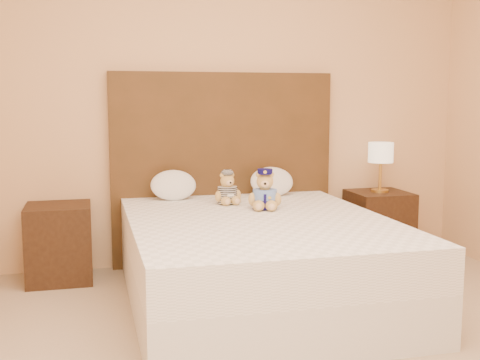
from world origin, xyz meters
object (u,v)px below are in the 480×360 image
nightstand_left (59,243)px  pillow_right (272,180)px  nightstand_right (379,225)px  teddy_prisoner (227,188)px  pillow_left (173,184)px  lamp (381,155)px  teddy_police (265,189)px  bed (258,260)px

nightstand_left → pillow_right: pillow_right is taller
nightstand_right → teddy_prisoner: 1.40m
nightstand_left → pillow_left: pillow_left is taller
teddy_prisoner → pillow_left: 0.45m
lamp → pillow_right: bearing=178.1°
teddy_police → bed: bearing=-98.7°
teddy_police → teddy_prisoner: 0.33m
teddy_police → nightstand_right: bearing=40.0°
lamp → pillow_left: size_ratio=1.18×
pillow_right → teddy_police: bearing=-111.8°
teddy_police → teddy_prisoner: teddy_police is taller
nightstand_right → pillow_left: pillow_left is taller
bed → teddy_prisoner: bearing=97.6°
nightstand_left → nightstand_right: same height
nightstand_right → pillow_left: size_ratio=1.62×
teddy_police → pillow_right: size_ratio=0.79×
pillow_left → teddy_prisoner: bearing=-38.8°
teddy_prisoner → pillow_right: pillow_right is taller
nightstand_left → lamp: lamp is taller
pillow_left → teddy_police: bearing=-44.9°
nightstand_left → pillow_left: (0.83, 0.03, 0.39)m
nightstand_left → nightstand_right: bearing=0.0°
bed → teddy_police: 0.52m
nightstand_right → bed: bearing=-147.4°
lamp → teddy_police: lamp is taller
nightstand_left → nightstand_right: 2.50m
teddy_police → pillow_right: bearing=83.5°
bed → pillow_left: 1.01m
lamp → pillow_right: 0.92m
bed → pillow_right: size_ratio=5.83×
nightstand_left → nightstand_right: size_ratio=1.00×
bed → teddy_police: size_ratio=7.34×
bed → teddy_prisoner: 0.68m
bed → nightstand_left: bearing=147.4°
nightstand_right → nightstand_left: bearing=180.0°
nightstand_right → lamp: bearing=180.0°
pillow_right → nightstand_right: bearing=-1.9°
nightstand_right → teddy_prisoner: size_ratio=2.39×
lamp → teddy_prisoner: 1.36m
teddy_police → teddy_prisoner: size_ratio=1.18×
teddy_prisoner → teddy_police: bearing=-61.3°
nightstand_left → lamp: bearing=0.0°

